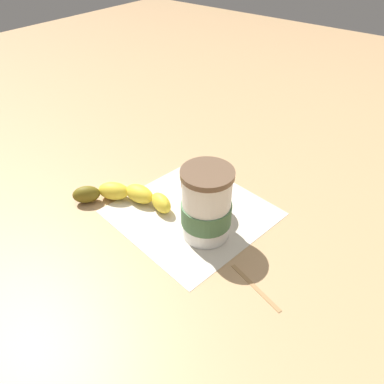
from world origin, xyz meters
name	(u,v)px	position (x,y,z in m)	size (l,w,h in m)	color
ground_plane	(192,213)	(0.00, 0.00, 0.00)	(3.00, 3.00, 0.00)	tan
paper_napkin	(192,212)	(0.00, 0.00, 0.00)	(0.27, 0.27, 0.00)	beige
coffee_cup	(206,206)	(-0.06, 0.03, 0.07)	(0.09, 0.09, 0.14)	white
muffin	(202,189)	(-0.01, -0.02, 0.05)	(0.08, 0.08, 0.09)	beige
banana	(125,195)	(0.12, 0.06, 0.02)	(0.19, 0.12, 0.04)	yellow
wooden_stirrer	(255,287)	(-0.19, 0.08, 0.00)	(0.11, 0.01, 0.00)	#9E7547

